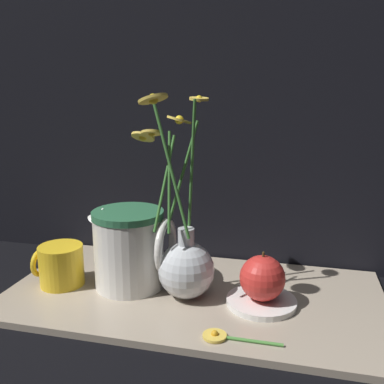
{
  "coord_description": "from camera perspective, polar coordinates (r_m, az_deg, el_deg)",
  "views": [
    {
      "loc": [
        0.17,
        -0.69,
        0.37
      ],
      "look_at": [
        -0.0,
        0.0,
        0.2
      ],
      "focal_mm": 40.0,
      "sensor_mm": 36.0,
      "label": 1
    }
  ],
  "objects": [
    {
      "name": "ground_plane",
      "position": [
        0.8,
        0.18,
        -13.95
      ],
      "size": [
        6.0,
        6.0,
        0.0
      ],
      "primitive_type": "plane",
      "color": "black"
    },
    {
      "name": "shelf",
      "position": [
        0.8,
        0.18,
        -13.57
      ],
      "size": [
        0.67,
        0.34,
        0.01
      ],
      "color": "tan",
      "rests_on": "ground_plane"
    },
    {
      "name": "vase_with_flowers",
      "position": [
        0.75,
        -0.93,
        -9.21
      ],
      "size": [
        0.15,
        0.17,
        0.35
      ],
      "color": "silver",
      "rests_on": "shelf"
    },
    {
      "name": "yellow_mug",
      "position": [
        0.85,
        -17.15,
        -9.29
      ],
      "size": [
        0.09,
        0.08,
        0.08
      ],
      "color": "yellow",
      "rests_on": "shelf"
    },
    {
      "name": "ceramic_pitcher",
      "position": [
        0.8,
        -8.23,
        -7.09
      ],
      "size": [
        0.16,
        0.13,
        0.16
      ],
      "color": "white",
      "rests_on": "shelf"
    },
    {
      "name": "saucer_plate",
      "position": [
        0.76,
        9.24,
        -14.23
      ],
      "size": [
        0.12,
        0.12,
        0.01
      ],
      "color": "white",
      "rests_on": "shelf"
    },
    {
      "name": "orange_fruit",
      "position": [
        0.74,
        9.36,
        -11.25
      ],
      "size": [
        0.08,
        0.08,
        0.09
      ],
      "color": "red",
      "rests_on": "saucer_plate"
    },
    {
      "name": "loose_daisy",
      "position": [
        0.66,
        4.29,
        -18.69
      ],
      "size": [
        0.12,
        0.04,
        0.01
      ],
      "color": "#4C8E3D",
      "rests_on": "shelf"
    }
  ]
}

